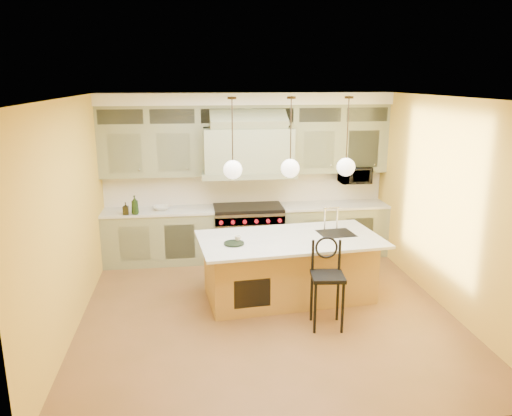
{
  "coord_description": "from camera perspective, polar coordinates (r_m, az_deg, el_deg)",
  "views": [
    {
      "loc": [
        -0.98,
        -6.26,
        3.13
      ],
      "look_at": [
        -0.05,
        0.7,
        1.3
      ],
      "focal_mm": 35.0,
      "sensor_mm": 36.0,
      "label": 1
    }
  ],
  "objects": [
    {
      "name": "wall_back",
      "position": [
        8.98,
        -1.19,
        3.81
      ],
      "size": [
        5.0,
        0.0,
        5.0
      ],
      "primitive_type": "plane",
      "rotation": [
        1.57,
        0.0,
        0.0
      ],
      "color": "gold",
      "rests_on": "ground"
    },
    {
      "name": "microwave",
      "position": [
        9.16,
        11.23,
        3.75
      ],
      "size": [
        0.54,
        0.37,
        0.3
      ],
      "primitive_type": "imported",
      "color": "black",
      "rests_on": "back_cabinetry"
    },
    {
      "name": "wall_front",
      "position": [
        4.24,
        6.48,
        -8.89
      ],
      "size": [
        5.0,
        0.0,
        5.0
      ],
      "primitive_type": "plane",
      "rotation": [
        -1.57,
        0.0,
        0.0
      ],
      "color": "gold",
      "rests_on": "ground"
    },
    {
      "name": "kitchen_island",
      "position": [
        7.35,
        3.78,
        -6.65
      ],
      "size": [
        2.71,
        1.61,
        1.35
      ],
      "rotation": [
        0.0,
        0.0,
        0.1
      ],
      "color": "#AB7C3C",
      "rests_on": "floor"
    },
    {
      "name": "counter_stool",
      "position": [
        6.49,
        8.15,
        -7.87
      ],
      "size": [
        0.45,
        0.45,
        1.17
      ],
      "rotation": [
        0.0,
        0.0,
        -0.11
      ],
      "color": "black",
      "rests_on": "floor"
    },
    {
      "name": "range",
      "position": [
        8.87,
        -0.9,
        -2.75
      ],
      "size": [
        1.2,
        0.74,
        0.96
      ],
      "color": "silver",
      "rests_on": "floor"
    },
    {
      "name": "floor",
      "position": [
        7.07,
        1.18,
        -11.68
      ],
      "size": [
        5.0,
        5.0,
        0.0
      ],
      "primitive_type": "plane",
      "color": "brown",
      "rests_on": "ground"
    },
    {
      "name": "back_cabinetry",
      "position": [
        8.72,
        -1.0,
        3.36
      ],
      "size": [
        5.0,
        0.77,
        2.9
      ],
      "color": "gray",
      "rests_on": "floor"
    },
    {
      "name": "wall_right",
      "position": [
        7.36,
        20.87,
        0.42
      ],
      "size": [
        0.0,
        5.0,
        5.0
      ],
      "primitive_type": "plane",
      "rotation": [
        1.57,
        0.0,
        -1.57
      ],
      "color": "gold",
      "rests_on": "ground"
    },
    {
      "name": "pendant_center",
      "position": [
        6.95,
        3.93,
        4.79
      ],
      "size": [
        0.26,
        0.26,
        1.11
      ],
      "color": "#2D2319",
      "rests_on": "ceiling"
    },
    {
      "name": "pendant_right",
      "position": [
        7.15,
        10.25,
        4.86
      ],
      "size": [
        0.26,
        0.26,
        1.11
      ],
      "color": "#2D2319",
      "rests_on": "ceiling"
    },
    {
      "name": "pendant_left",
      "position": [
        6.84,
        -2.67,
        4.64
      ],
      "size": [
        0.26,
        0.26,
        1.11
      ],
      "color": "#2D2319",
      "rests_on": "ceiling"
    },
    {
      "name": "oil_bottle_b",
      "position": [
        8.52,
        -14.67,
        -0.06
      ],
      "size": [
        0.09,
        0.1,
        0.21
      ],
      "primitive_type": "imported",
      "rotation": [
        0.0,
        0.0,
        -0.01
      ],
      "color": "black",
      "rests_on": "back_cabinetry"
    },
    {
      "name": "wall_left",
      "position": [
        6.66,
        -20.52,
        -0.96
      ],
      "size": [
        0.0,
        5.0,
        5.0
      ],
      "primitive_type": "plane",
      "rotation": [
        1.57,
        0.0,
        1.57
      ],
      "color": "gold",
      "rests_on": "ground"
    },
    {
      "name": "ceiling",
      "position": [
        6.34,
        1.32,
        12.51
      ],
      "size": [
        5.0,
        5.0,
        0.0
      ],
      "primitive_type": "plane",
      "rotation": [
        3.14,
        0.0,
        0.0
      ],
      "color": "white",
      "rests_on": "wall_back"
    },
    {
      "name": "oil_bottle_a",
      "position": [
        8.49,
        -13.68,
        0.34
      ],
      "size": [
        0.14,
        0.14,
        0.32
      ],
      "primitive_type": "imported",
      "rotation": [
        0.0,
        0.0,
        -0.14
      ],
      "color": "black",
      "rests_on": "back_cabinetry"
    },
    {
      "name": "fruit_bowl",
      "position": [
        8.71,
        -10.73,
        0.0
      ],
      "size": [
        0.28,
        0.28,
        0.07
      ],
      "primitive_type": "imported",
      "rotation": [
        0.0,
        0.0,
        -0.0
      ],
      "color": "silver",
      "rests_on": "back_cabinetry"
    },
    {
      "name": "cup",
      "position": [
        6.97,
        -2.11,
        -3.52
      ],
      "size": [
        0.11,
        0.11,
        0.09
      ],
      "primitive_type": "imported",
      "rotation": [
        0.0,
        0.0,
        0.13
      ],
      "color": "white",
      "rests_on": "kitchen_island"
    }
  ]
}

